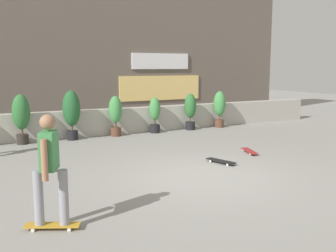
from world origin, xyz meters
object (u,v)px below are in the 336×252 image
at_px(potted_plant_4, 155,113).
at_px(potted_plant_6, 220,107).
at_px(potted_plant_1, 21,115).
at_px(skateboard_aside, 221,161).
at_px(skater_mid_plaza, 50,167).
at_px(skateboard_near_camera, 249,151).
at_px(potted_plant_2, 71,111).
at_px(potted_plant_3, 115,113).
at_px(potted_plant_5, 190,109).

xyz_separation_m(potted_plant_4, potted_plant_6, (2.81, -0.00, 0.11)).
bearing_deg(potted_plant_4, potted_plant_6, -0.00).
bearing_deg(potted_plant_1, skateboard_aside, -50.52).
xyz_separation_m(skater_mid_plaza, skateboard_near_camera, (5.84, 2.70, -0.88)).
height_order(potted_plant_2, skateboard_near_camera, potted_plant_2).
distance_m(potted_plant_1, skateboard_near_camera, 6.88).
bearing_deg(skateboard_aside, potted_plant_2, 116.87).
distance_m(potted_plant_1, potted_plant_3, 3.03).
distance_m(potted_plant_3, potted_plant_4, 1.49).
bearing_deg(potted_plant_6, potted_plant_1, 180.00).
xyz_separation_m(potted_plant_1, skateboard_aside, (3.99, -4.84, -0.84)).
height_order(potted_plant_1, potted_plant_4, potted_plant_1).
bearing_deg(potted_plant_2, skater_mid_plaza, -106.22).
bearing_deg(skater_mid_plaza, potted_plant_1, 85.99).
bearing_deg(potted_plant_6, skateboard_near_camera, -114.84).
height_order(potted_plant_5, skateboard_near_camera, potted_plant_5).
relative_size(skater_mid_plaza, skateboard_near_camera, 2.06).
xyz_separation_m(potted_plant_6, skater_mid_plaza, (-7.81, -6.95, 0.13)).
xyz_separation_m(potted_plant_5, skateboard_near_camera, (-0.64, -4.24, -0.71)).
height_order(potted_plant_1, potted_plant_2, potted_plant_2).
xyz_separation_m(potted_plant_4, skateboard_near_camera, (0.84, -4.24, -0.64)).
height_order(potted_plant_6, skateboard_near_camera, potted_plant_6).
bearing_deg(potted_plant_4, potted_plant_5, 0.00).
bearing_deg(skateboard_aside, skater_mid_plaza, -154.77).
xyz_separation_m(potted_plant_3, skater_mid_plaza, (-3.51, -6.95, 0.16)).
xyz_separation_m(potted_plant_2, potted_plant_3, (1.49, 0.00, -0.16)).
height_order(potted_plant_1, potted_plant_3, potted_plant_1).
relative_size(potted_plant_3, skateboard_aside, 1.68).
distance_m(potted_plant_2, potted_plant_5, 4.46).
bearing_deg(skateboard_aside, potted_plant_6, 55.43).
distance_m(potted_plant_4, potted_plant_6, 2.81).
height_order(potted_plant_4, potted_plant_6, potted_plant_6).
xyz_separation_m(potted_plant_6, skateboard_aside, (-3.33, -4.84, -0.75)).
bearing_deg(potted_plant_6, potted_plant_3, 180.00).
bearing_deg(potted_plant_5, potted_plant_1, 180.00).
distance_m(potted_plant_2, potted_plant_4, 2.99).
height_order(potted_plant_3, skateboard_aside, potted_plant_3).
relative_size(potted_plant_1, potted_plant_4, 1.20).
relative_size(potted_plant_1, skateboard_near_camera, 1.87).
xyz_separation_m(potted_plant_3, potted_plant_5, (2.96, 0.00, -0.02)).
bearing_deg(potted_plant_1, potted_plant_4, 0.00).
relative_size(potted_plant_1, potted_plant_3, 1.11).
bearing_deg(skateboard_aside, potted_plant_1, 129.48).
bearing_deg(potted_plant_5, potted_plant_6, -0.00).
xyz_separation_m(potted_plant_3, skateboard_near_camera, (2.33, -4.24, -0.72)).
relative_size(potted_plant_1, potted_plant_5, 1.13).
height_order(potted_plant_3, potted_plant_5, potted_plant_3).
bearing_deg(potted_plant_2, potted_plant_1, 180.00).
relative_size(potted_plant_6, skater_mid_plaza, 0.84).
bearing_deg(potted_plant_2, potted_plant_5, 0.00).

